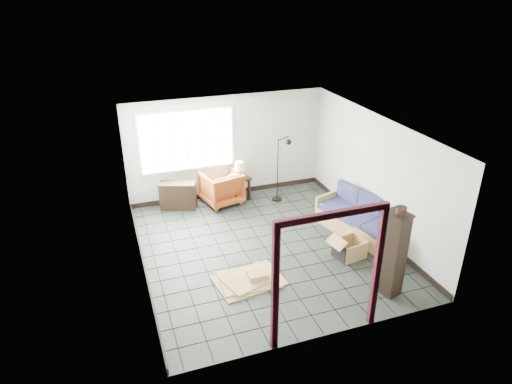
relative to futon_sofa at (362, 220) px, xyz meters
name	(u,v)px	position (x,y,z in m)	size (l,w,h in m)	color
ground	(265,247)	(-2.21, 0.16, -0.33)	(5.50, 5.50, 0.00)	black
room_shell	(265,173)	(-2.21, 0.19, 1.35)	(5.02, 5.52, 2.61)	#A3A8A1
window_panel	(187,141)	(-3.21, 2.86, 1.27)	(2.32, 0.08, 1.52)	silver
doorway_trim	(329,261)	(-2.21, -2.54, 1.05)	(1.80, 0.08, 2.20)	#370C18
futon_sofa	(362,220)	(0.00, 0.00, 0.00)	(1.32, 2.19, 0.91)	#A67C4B
armchair	(221,186)	(-2.50, 2.51, 0.12)	(0.88, 0.82, 0.91)	maroon
side_table	(237,181)	(-2.08, 2.56, 0.17)	(0.72, 0.72, 0.61)	black
table_lamp	(240,167)	(-2.02, 2.49, 0.58)	(0.31, 0.31, 0.43)	black
projector	(236,177)	(-2.12, 2.49, 0.33)	(0.33, 0.28, 0.10)	silver
floor_lamp	(283,167)	(-1.04, 2.10, 0.59)	(0.46, 0.44, 1.72)	black
console_shelf	(178,195)	(-3.57, 2.56, 0.01)	(0.92, 0.61, 0.67)	black
tall_shelf	(393,253)	(-0.64, -1.95, 0.48)	(0.43, 0.50, 1.60)	black
pot	(401,211)	(-0.63, -2.00, 1.34)	(0.18, 0.18, 0.13)	black
open_box	(350,248)	(-0.71, -0.72, -0.14)	(0.97, 0.59, 0.52)	#957148
cardboard_pile	(250,279)	(-2.88, -0.84, -0.28)	(1.34, 1.04, 0.18)	#957148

